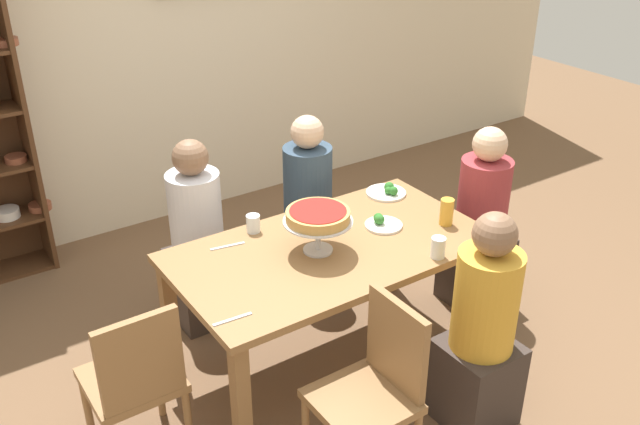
{
  "coord_description": "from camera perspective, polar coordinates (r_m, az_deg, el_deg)",
  "views": [
    {
      "loc": [
        -1.77,
        -2.51,
        2.54
      ],
      "look_at": [
        0.0,
        0.1,
        0.89
      ],
      "focal_mm": 39.34,
      "sensor_mm": 36.0,
      "label": 1
    }
  ],
  "objects": [
    {
      "name": "cutlery_fork_far",
      "position": [
        3.84,
        -1.22,
        -0.3
      ],
      "size": [
        0.18,
        0.03,
        0.0
      ],
      "primitive_type": "cube",
      "rotation": [
        0.0,
        0.0,
        3.05
      ],
      "color": "silver",
      "rests_on": "dining_table"
    },
    {
      "name": "beer_glass_amber_tall",
      "position": [
        3.79,
        10.26,
        0.05
      ],
      "size": [
        0.07,
        0.07,
        0.15
      ],
      "primitive_type": "cylinder",
      "color": "gold",
      "rests_on": "dining_table"
    },
    {
      "name": "deep_dish_pizza_stand",
      "position": [
        3.43,
        -0.14,
        -0.47
      ],
      "size": [
        0.35,
        0.35,
        0.23
      ],
      "color": "silver",
      "rests_on": "dining_table"
    },
    {
      "name": "ground_plane",
      "position": [
        3.98,
        0.82,
        -11.99
      ],
      "size": [
        12.0,
        12.0,
        0.0
      ],
      "primitive_type": "plane",
      "color": "brown"
    },
    {
      "name": "chair_near_left",
      "position": [
        3.11,
        4.5,
        -13.83
      ],
      "size": [
        0.4,
        0.4,
        0.87
      ],
      "rotation": [
        0.0,
        0.0,
        1.57
      ],
      "color": "olive",
      "rests_on": "ground_plane"
    },
    {
      "name": "cutlery_knife_near",
      "position": [
        3.06,
        -7.14,
        -8.61
      ],
      "size": [
        0.18,
        0.03,
        0.0
      ],
      "primitive_type": "cube",
      "rotation": [
        0.0,
        0.0,
        -0.07
      ],
      "color": "silver",
      "rests_on": "dining_table"
    },
    {
      "name": "rear_partition",
      "position": [
        5.16,
        -13.59,
        14.1
      ],
      "size": [
        8.0,
        0.12,
        2.8
      ],
      "primitive_type": "cube",
      "color": "beige",
      "rests_on": "ground_plane"
    },
    {
      "name": "diner_head_east",
      "position": [
        4.32,
        12.87,
        -1.46
      ],
      "size": [
        0.34,
        0.34,
        1.15
      ],
      "rotation": [
        0.0,
        0.0,
        3.14
      ],
      "color": "#382D28",
      "rests_on": "ground_plane"
    },
    {
      "name": "water_glass_clear_far",
      "position": [
        3.69,
        -5.46,
        -0.89
      ],
      "size": [
        0.07,
        0.07,
        0.09
      ],
      "primitive_type": "cylinder",
      "color": "white",
      "rests_on": "dining_table"
    },
    {
      "name": "dining_table",
      "position": [
        3.61,
        0.89,
        -4.01
      ],
      "size": [
        1.61,
        0.89,
        0.74
      ],
      "color": "olive",
      "rests_on": "ground_plane"
    },
    {
      "name": "diner_far_left",
      "position": [
        4.11,
        -9.85,
        -2.74
      ],
      "size": [
        0.34,
        0.34,
        1.15
      ],
      "rotation": [
        0.0,
        0.0,
        -1.57
      ],
      "color": "#382D28",
      "rests_on": "ground_plane"
    },
    {
      "name": "salad_plate_near_diner",
      "position": [
        4.1,
        5.52,
        1.72
      ],
      "size": [
        0.23,
        0.23,
        0.07
      ],
      "color": "white",
      "rests_on": "dining_table"
    },
    {
      "name": "cutlery_fork_near",
      "position": [
        3.59,
        -7.52,
        -2.73
      ],
      "size": [
        0.18,
        0.05,
        0.0
      ],
      "primitive_type": "cube",
      "rotation": [
        0.0,
        0.0,
        2.97
      ],
      "color": "silver",
      "rests_on": "dining_table"
    },
    {
      "name": "diner_far_right",
      "position": [
        4.38,
        -0.99,
        -0.26
      ],
      "size": [
        0.34,
        0.34,
        1.15
      ],
      "rotation": [
        0.0,
        0.0,
        -1.57
      ],
      "color": "#382D28",
      "rests_on": "ground_plane"
    },
    {
      "name": "diner_near_right",
      "position": [
        3.43,
        12.98,
        -9.9
      ],
      "size": [
        0.34,
        0.34,
        1.15
      ],
      "rotation": [
        0.0,
        0.0,
        1.57
      ],
      "color": "#382D28",
      "rests_on": "ground_plane"
    },
    {
      "name": "water_glass_clear_near",
      "position": [
        3.49,
        9.58,
        -2.82
      ],
      "size": [
        0.07,
        0.07,
        0.11
      ],
      "primitive_type": "cylinder",
      "color": "white",
      "rests_on": "dining_table"
    },
    {
      "name": "chair_head_west",
      "position": [
        3.23,
        -14.76,
        -12.97
      ],
      "size": [
        0.4,
        0.4,
        0.87
      ],
      "color": "olive",
      "rests_on": "ground_plane"
    },
    {
      "name": "salad_plate_far_diner",
      "position": [
        3.75,
        5.06,
        -0.85
      ],
      "size": [
        0.2,
        0.2,
        0.07
      ],
      "color": "white",
      "rests_on": "dining_table"
    }
  ]
}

